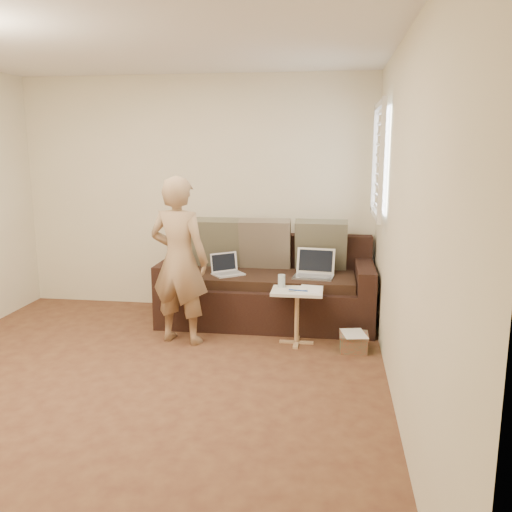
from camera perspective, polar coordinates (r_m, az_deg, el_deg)
name	(u,v)px	position (r m, az deg, el deg)	size (l,w,h in m)	color
floor	(128,388)	(4.39, -13.40, -13.42)	(4.50, 4.50, 0.00)	#4D281C
ceiling	(110,30)	(4.07, -15.23, 22.10)	(4.50, 4.50, 0.00)	white
wall_back	(197,194)	(6.15, -6.31, 6.53)	(4.00, 4.00, 0.00)	beige
wall_right	(403,226)	(3.76, 15.31, 3.04)	(4.50, 4.50, 0.00)	beige
window_blinds	(380,160)	(5.21, 12.98, 9.83)	(0.12, 0.88, 1.08)	white
sofa	(267,282)	(5.68, 1.17, -2.78)	(2.20, 0.95, 0.85)	black
pillow_left	(216,243)	(5.93, -4.30, 1.41)	(0.55, 0.14, 0.55)	brown
pillow_mid	(265,244)	(5.83, 0.97, 1.26)	(0.55, 0.14, 0.55)	brown
pillow_right	(321,245)	(5.81, 6.88, 1.14)	(0.55, 0.14, 0.55)	brown
laptop_silver	(313,277)	(5.51, 6.08, -2.27)	(0.39, 0.29, 0.26)	#B7BABC
laptop_white	(228,275)	(5.60, -2.95, -2.01)	(0.30, 0.22, 0.22)	white
person	(179,261)	(5.05, -8.13, -0.48)	(0.58, 0.39, 1.58)	#9D7F56
side_table	(297,317)	(5.09, 4.33, -6.43)	(0.47, 0.33, 0.52)	silver
drinking_glass	(282,281)	(5.10, 2.72, -2.64)	(0.07, 0.07, 0.12)	silver
scissors	(298,291)	(4.97, 4.49, -3.66)	(0.18, 0.10, 0.02)	silver
paper_on_table	(310,289)	(5.05, 5.70, -3.51)	(0.21, 0.30, 0.00)	white
striped_box	(354,342)	(5.04, 10.28, -8.93)	(0.26, 0.26, 0.16)	red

